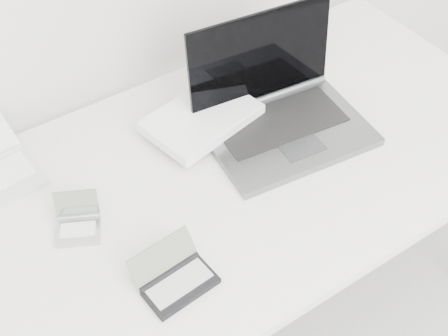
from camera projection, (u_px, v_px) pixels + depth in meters
desk at (225, 183)px, 1.54m from camera, size 1.60×0.80×0.73m
laptop_large at (256, 113)px, 1.58m from camera, size 0.53×0.43×0.27m
pda_silver at (78, 223)px, 1.37m from camera, size 0.13×0.13×0.08m
palmtop_charcoal at (176, 279)px, 1.27m from camera, size 0.16×0.13×0.07m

